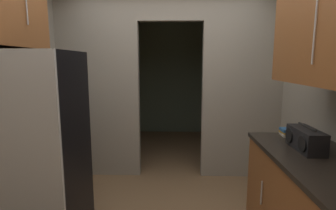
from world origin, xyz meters
TOP-DOWN VIEW (x-y plane):
  - kitchen_partition at (-0.00, 1.46)m, footprint 3.07×0.12m
  - adjoining_room_shell at (0.00, 3.15)m, footprint 3.07×2.49m
  - refrigerator at (-1.13, -0.02)m, footprint 0.74×0.73m
  - boombox at (1.15, -0.08)m, footprint 0.17×0.40m
  - book_stack at (1.18, 0.35)m, footprint 0.12×0.18m

SIDE VIEW (x-z plane):
  - refrigerator at x=-1.13m, z-range 0.00..1.70m
  - book_stack at x=1.18m, z-range 0.89..0.97m
  - boombox at x=1.15m, z-range 0.88..1.08m
  - adjoining_room_shell at x=0.00m, z-range 0.00..2.70m
  - kitchen_partition at x=0.00m, z-range 0.08..2.78m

